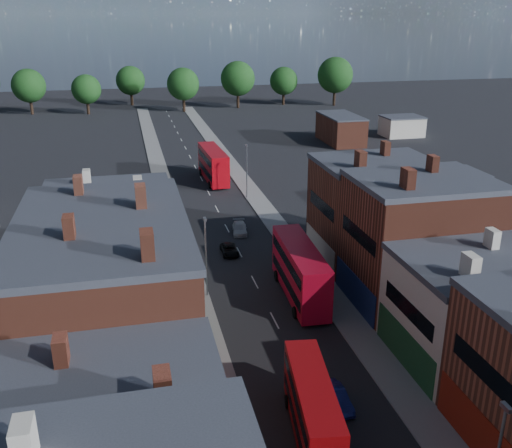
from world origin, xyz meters
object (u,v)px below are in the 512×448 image
bus_2 (213,164)px  car_2 (229,250)px  bus_1 (300,270)px  ped_1 (228,403)px  bus_0 (312,408)px  car_3 (240,228)px  car_1 (336,398)px

bus_2 → car_2: size_ratio=3.21×
bus_1 → ped_1: size_ratio=7.16×
bus_0 → ped_1: (-4.87, 3.46, -1.32)m
bus_2 → ped_1: (-8.16, -57.94, -1.88)m
bus_1 → ped_1: bearing=-120.0°
bus_2 → car_3: bus_2 is taller
bus_1 → bus_2: (-1.71, 42.44, 0.02)m
car_2 → car_3: size_ratio=0.91×
bus_2 → bus_0: bearing=-95.5°
car_1 → ped_1: bearing=171.6°
car_1 → car_3: 34.44m
bus_0 → car_3: bearing=93.5°
car_3 → car_1: bearing=-82.1°
bus_0 → ped_1: 6.12m
bus_1 → bus_2: size_ratio=0.99×
bus_1 → car_2: bus_1 is taller
bus_1 → car_1: bearing=-95.5°
bus_0 → bus_2: (3.30, 61.41, 0.56)m
bus_1 → car_2: (-4.70, 11.92, -2.31)m
bus_2 → car_3: size_ratio=2.91×
car_3 → ped_1: size_ratio=2.48×
bus_0 → ped_1: size_ratio=5.87×
car_3 → ped_1: ped_1 is taller
bus_1 → ped_1: 18.47m
bus_0 → bus_1: bearing=83.0°
bus_1 → bus_0: bearing=-102.3°
car_2 → ped_1: 27.91m
car_1 → ped_1: ped_1 is taller
ped_1 → bus_2: bearing=-100.7°
car_2 → car_3: (2.47, 6.29, 0.08)m
bus_0 → car_2: (0.31, 30.88, -1.77)m
car_1 → bus_2: bearing=86.6°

